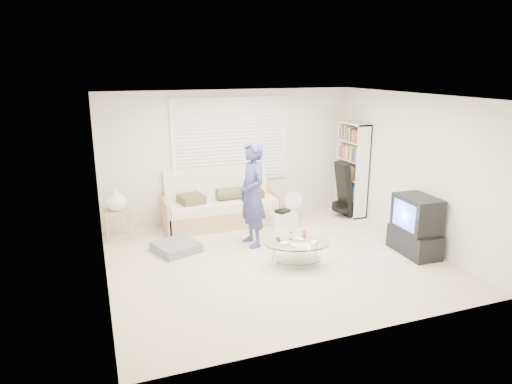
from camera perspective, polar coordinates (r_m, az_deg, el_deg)
name	(u,v)px	position (r m, az deg, el deg)	size (l,w,h in m)	color
ground	(274,259)	(7.24, 2.29, -8.32)	(5.00, 5.00, 0.00)	#BBAC91
room_shell	(264,151)	(7.19, 0.97, 5.13)	(5.02, 4.52, 2.51)	silver
window_blinds	(232,140)	(8.81, -3.08, 6.50)	(2.32, 0.08, 1.62)	silver
futon_sofa	(221,206)	(8.68, -4.43, -1.81)	(2.17, 0.87, 1.06)	tan
grey_floor_pillow	(176,247)	(7.60, -9.94, -6.80)	(0.63, 0.63, 0.14)	slate
side_table	(116,201)	(8.18, -17.04, -1.13)	(0.46, 0.37, 0.92)	tan
bookshelf	(352,169)	(9.33, 11.89, 2.80)	(0.29, 0.78, 1.85)	white
guitar_case	(344,193)	(9.20, 10.90, -0.15)	(0.40, 0.41, 1.10)	black
floor_fan	(292,203)	(8.93, 4.50, -1.42)	(0.36, 0.23, 0.57)	white
storage_bin	(283,219)	(8.58, 3.34, -3.38)	(0.48, 0.35, 0.33)	white
tv_unit	(416,226)	(7.70, 19.33, -4.05)	(0.51, 0.89, 0.95)	black
coffee_table	(297,247)	(6.92, 5.12, -6.87)	(1.12, 0.90, 0.48)	silver
standing_person	(252,195)	(7.50, -0.48, -0.33)	(0.64, 0.42, 1.75)	navy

